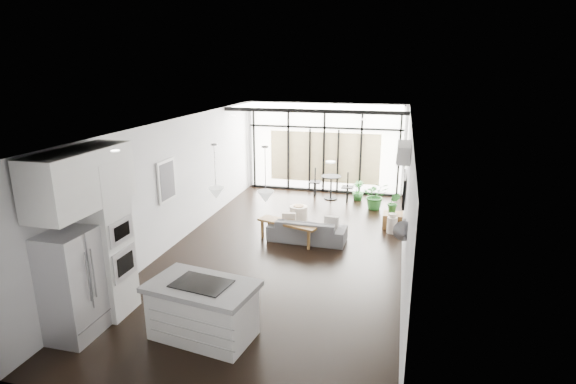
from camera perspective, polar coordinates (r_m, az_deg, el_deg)
The scene contains 28 objects.
floor at distance 9.95m, azimuth -0.43°, elevation -7.40°, with size 5.00×10.00×0.00m, color black.
ceiling at distance 9.21m, azimuth -0.46°, elevation 8.81°, with size 5.00×10.00×0.00m, color white.
wall_left at distance 10.38m, azimuth -13.93°, elevation 1.29°, with size 0.02×10.00×2.80m, color silver.
wall_right at distance 9.20m, azimuth 14.80°, elevation -0.65°, with size 0.02×10.00×2.80m, color silver.
wall_back at distance 14.26m, azimuth 4.67°, elevation 5.62°, with size 5.00×0.02×2.80m, color silver.
wall_front at distance 5.15m, azimuth -15.11°, elevation -14.24°, with size 5.00×0.02×2.80m, color silver.
glazing at distance 14.14m, azimuth 4.58°, elevation 5.53°, with size 5.00×0.20×2.80m, color black.
skylight at distance 13.10m, azimuth 4.05°, elevation 10.77°, with size 4.70×1.90×0.06m, color white.
neighbour_building at distance 14.26m, azimuth 4.61°, elevation 4.40°, with size 3.50×0.02×1.60m, color #F6E39E.
island at distance 6.99m, azimuth -10.75°, elevation -14.54°, with size 1.58×0.93×0.86m, color silver.
cooktop at distance 6.78m, azimuth -10.95°, elevation -11.35°, with size 0.83×0.55×0.01m, color black.
fridge at distance 7.42m, azimuth -25.74°, elevation -10.57°, with size 0.64×0.80×1.66m, color #A4A3A9.
appliance_column at distance 7.70m, azimuth -22.38°, elevation -5.61°, with size 0.66×0.69×2.54m, color silver.
upper_cabinets at distance 7.12m, azimuth -24.83°, elevation 1.52°, with size 0.62×1.75×0.86m, color silver.
pendant_left at distance 7.02m, azimuth -9.11°, elevation -0.15°, with size 0.26×0.26×0.18m, color white.
pendant_right at distance 6.75m, azimuth -2.86°, elevation -0.61°, with size 0.26×0.26×0.18m, color white.
sofa at distance 10.36m, azimuth 2.47°, elevation -4.38°, with size 1.78×0.52×0.70m, color #545456.
console_bench at distance 10.33m, azimuth 0.00°, elevation -5.08°, with size 1.47×0.37×0.47m, color brown.
pouf at distance 11.75m, azimuth 1.35°, elevation -2.70°, with size 0.47×0.47×0.38m, color beige.
crate at distance 11.53m, azimuth 13.13°, elevation -3.52°, with size 0.48×0.48×0.36m, color brown.
plant_tall at distance 12.84m, azimuth 11.04°, elevation -0.81°, with size 0.70×0.78×0.61m, color #276828.
plant_med at distance 13.62m, azimuth 8.86°, elevation -0.36°, with size 0.33×0.59×0.33m, color #276828.
plant_crate at distance 11.44m, azimuth 13.23°, elevation -2.09°, with size 0.30×0.55×0.25m, color #276828.
milk_can at distance 11.15m, azimuth 13.10°, elevation -3.88°, with size 0.25×0.25×0.49m, color beige.
bistro_set at distance 13.59m, azimuth 5.47°, elevation 0.61°, with size 1.53×0.61×0.73m, color black.
tv at distance 10.19m, azimuth 14.54°, elevation 0.39°, with size 0.05×1.10×0.65m, color black.
ac_unit at distance 8.17m, azimuth 14.49°, elevation 4.92°, with size 0.22×0.90×0.30m, color silver.
framed_art at distance 9.90m, azimuth -15.17°, elevation 1.40°, with size 0.04×0.70×0.90m, color black.
Camera 1 is at (2.31, -8.84, 3.94)m, focal length 28.00 mm.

